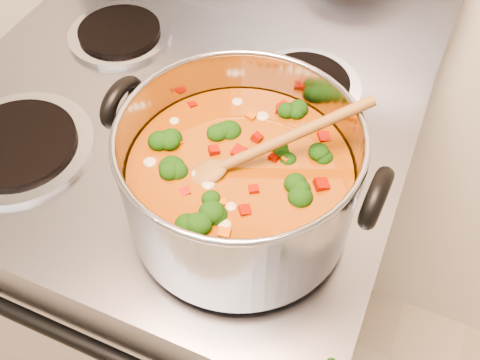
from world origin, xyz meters
TOP-DOWN VIEW (x-y plane):
  - electric_range at (0.03, 1.16)m, footprint 0.76×0.69m
  - stockpot at (0.21, 1.02)m, footprint 0.35×0.29m
  - wooden_spoon at (0.22, 1.03)m, footprint 0.20×0.17m
  - cooktop_crumbs at (0.08, 1.00)m, footprint 0.22×0.28m

SIDE VIEW (x-z plane):
  - electric_range at x=0.03m, z-range -0.07..1.01m
  - cooktop_crumbs at x=0.08m, z-range 0.92..0.93m
  - stockpot at x=0.21m, z-range 0.92..1.10m
  - wooden_spoon at x=0.22m, z-range 1.01..1.10m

